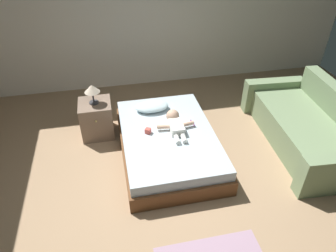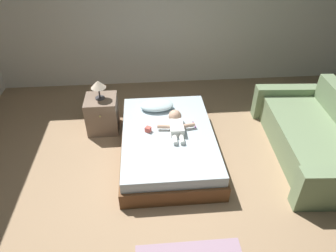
{
  "view_description": "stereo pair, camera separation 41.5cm",
  "coord_description": "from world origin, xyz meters",
  "views": [
    {
      "loc": [
        -0.63,
        -2.54,
        2.9
      ],
      "look_at": [
        0.06,
        0.75,
        0.47
      ],
      "focal_mm": 32.72,
      "sensor_mm": 36.0,
      "label": 1
    },
    {
      "loc": [
        -0.22,
        -2.6,
        2.9
      ],
      "look_at": [
        0.06,
        0.75,
        0.47
      ],
      "focal_mm": 32.72,
      "sensor_mm": 36.0,
      "label": 2
    }
  ],
  "objects": [
    {
      "name": "ground_plane",
      "position": [
        0.0,
        0.0,
        0.0
      ],
      "size": [
        8.0,
        8.0,
        0.0
      ],
      "primitive_type": "plane",
      "color": "#9B7C5B"
    },
    {
      "name": "wall_behind_bed",
      "position": [
        0.0,
        3.0,
        1.3
      ],
      "size": [
        8.0,
        0.12,
        2.6
      ],
      "primitive_type": "cube",
      "color": "silver",
      "rests_on": "ground_plane"
    },
    {
      "name": "bed",
      "position": [
        0.06,
        0.75,
        0.18
      ],
      "size": [
        1.3,
        1.96,
        0.37
      ],
      "color": "brown",
      "rests_on": "ground_plane"
    },
    {
      "name": "pillow",
      "position": [
        -0.06,
        1.36,
        0.43
      ],
      "size": [
        0.5,
        0.32,
        0.12
      ],
      "color": "silver",
      "rests_on": "bed"
    },
    {
      "name": "baby",
      "position": [
        0.18,
        0.84,
        0.44
      ],
      "size": [
        0.53,
        0.64,
        0.19
      ],
      "color": "white",
      "rests_on": "bed"
    },
    {
      "name": "toothbrush",
      "position": [
        0.45,
        0.9,
        0.38
      ],
      "size": [
        0.04,
        0.16,
        0.02
      ],
      "color": "#AA3E9E",
      "rests_on": "bed"
    },
    {
      "name": "couch",
      "position": [
        2.12,
        0.58,
        0.28
      ],
      "size": [
        1.22,
        2.18,
        0.82
      ],
      "color": "gray",
      "rests_on": "ground_plane"
    },
    {
      "name": "nightstand",
      "position": [
        -0.9,
        1.43,
        0.28
      ],
      "size": [
        0.47,
        0.5,
        0.55
      ],
      "color": "#77614F",
      "rests_on": "ground_plane"
    },
    {
      "name": "lamp",
      "position": [
        -0.9,
        1.43,
        0.78
      ],
      "size": [
        0.22,
        0.22,
        0.3
      ],
      "color": "#333338",
      "rests_on": "nightstand"
    },
    {
      "name": "toy_block",
      "position": [
        -0.21,
        0.79,
        0.4
      ],
      "size": [
        0.1,
        0.1,
        0.07
      ],
      "color": "#DD5549",
      "rests_on": "bed"
    }
  ]
}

